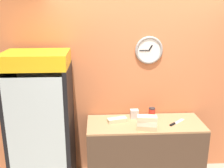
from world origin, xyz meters
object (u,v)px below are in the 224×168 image
object	(u,v)px
sandwich_stack_top	(147,118)
napkin_dispenser	(134,114)
sandwich_stack_bottom	(147,127)
chefs_knife	(175,123)
beverage_cooler	(42,115)
sandwich_stack_middle	(147,123)
condiment_jar	(152,112)
sandwich_flat_left	(117,120)

from	to	relation	value
sandwich_stack_top	napkin_dispenser	distance (m)	0.39
sandwich_stack_bottom	napkin_dispenser	xyz separation A→B (m)	(-0.11, 0.37, 0.03)
chefs_knife	beverage_cooler	bearing A→B (deg)	178.04
beverage_cooler	napkin_dispenser	bearing A→B (deg)	7.38
sandwich_stack_top	napkin_dispenser	size ratio (longest dim) A/B	2.16
sandwich_stack_bottom	chefs_knife	world-z (taller)	sandwich_stack_bottom
sandwich_stack_middle	napkin_dispenser	distance (m)	0.38
chefs_knife	condiment_jar	size ratio (longest dim) A/B	1.93
sandwich_stack_top	napkin_dispenser	world-z (taller)	sandwich_stack_top
napkin_dispenser	sandwich_flat_left	bearing A→B (deg)	-155.20
sandwich_flat_left	sandwich_stack_middle	bearing A→B (deg)	-35.76
sandwich_stack_middle	sandwich_stack_bottom	bearing A→B (deg)	0.00
sandwich_stack_middle	sandwich_stack_top	distance (m)	0.06
sandwich_stack_middle	sandwich_stack_top	world-z (taller)	sandwich_stack_top
sandwich_stack_bottom	chefs_knife	bearing A→B (deg)	20.14
sandwich_flat_left	condiment_jar	distance (m)	0.52
napkin_dispenser	condiment_jar	bearing A→B (deg)	4.40
sandwich_stack_bottom	condiment_jar	xyz separation A→B (m)	(0.14, 0.39, 0.04)
beverage_cooler	condiment_jar	bearing A→B (deg)	6.88
beverage_cooler	sandwich_stack_top	size ratio (longest dim) A/B	7.16
condiment_jar	sandwich_stack_top	bearing A→B (deg)	-110.48
beverage_cooler	sandwich_flat_left	world-z (taller)	beverage_cooler
sandwich_flat_left	sandwich_stack_top	bearing A→B (deg)	-35.76
sandwich_stack_bottom	napkin_dispenser	distance (m)	0.38
beverage_cooler	chefs_knife	size ratio (longest dim) A/B	7.17
beverage_cooler	condiment_jar	xyz separation A→B (m)	(1.48, 0.18, -0.07)
sandwich_stack_bottom	condiment_jar	bearing A→B (deg)	69.52
sandwich_stack_bottom	condiment_jar	distance (m)	0.41
sandwich_stack_top	chefs_knife	distance (m)	0.46
napkin_dispenser	sandwich_stack_middle	bearing A→B (deg)	-74.03
beverage_cooler	sandwich_stack_top	distance (m)	1.35
sandwich_stack_top	napkin_dispenser	xyz separation A→B (m)	(-0.11, 0.37, -0.09)
napkin_dispenser	beverage_cooler	bearing A→B (deg)	-172.62
beverage_cooler	condiment_jar	world-z (taller)	beverage_cooler
sandwich_stack_top	sandwich_flat_left	bearing A→B (deg)	144.24
sandwich_stack_middle	sandwich_stack_top	size ratio (longest dim) A/B	1.01
sandwich_stack_bottom	condiment_jar	size ratio (longest dim) A/B	1.96
sandwich_stack_middle	chefs_knife	distance (m)	0.44
sandwich_stack_bottom	sandwich_stack_top	distance (m)	0.12
chefs_knife	sandwich_stack_top	bearing A→B (deg)	-159.86
sandwich_flat_left	condiment_jar	xyz separation A→B (m)	(0.50, 0.13, 0.04)
sandwich_flat_left	chefs_knife	size ratio (longest dim) A/B	1.07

